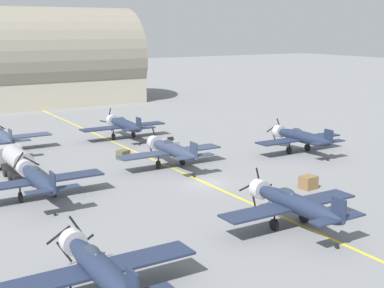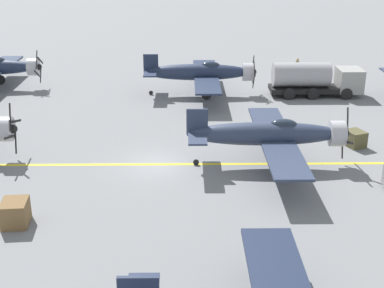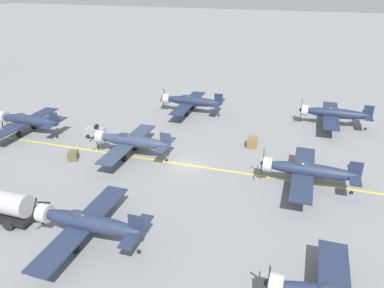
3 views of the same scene
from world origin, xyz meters
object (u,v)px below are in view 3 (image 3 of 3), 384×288
object	(u,v)px
airplane_far_center	(27,120)
tow_tractor	(95,132)
airplane_mid_right	(191,101)
airplane_mid_left	(86,222)
airplane_mid_center	(131,141)
airplane_near_right	(334,113)
supply_crate_by_tanker	(252,142)
airplane_near_center	(307,170)
supply_crate_mid_lane	(73,156)

from	to	relation	value
airplane_far_center	tow_tractor	bearing A→B (deg)	-79.03
airplane_mid_right	tow_tractor	bearing A→B (deg)	130.27
airplane_mid_left	airplane_mid_center	bearing A→B (deg)	22.51
airplane_near_right	supply_crate_by_tanker	bearing A→B (deg)	145.47
airplane_mid_center	airplane_near_center	bearing A→B (deg)	-105.55
airplane_near_center	supply_crate_by_tanker	bearing A→B (deg)	42.87
airplane_mid_center	tow_tractor	xyz separation A→B (m)	(3.73, 7.23, -1.22)
airplane_near_center	airplane_mid_left	bearing A→B (deg)	133.79
tow_tractor	supply_crate_mid_lane	bearing A→B (deg)	-171.46
airplane_near_right	airplane_mid_right	world-z (taller)	airplane_near_right
airplane_far_center	tow_tractor	world-z (taller)	airplane_far_center
airplane_near_right	supply_crate_mid_lane	distance (m)	36.33
airplane_near_center	tow_tractor	xyz separation A→B (m)	(4.78, 27.78, -1.22)
airplane_mid_center	airplane_far_center	bearing A→B (deg)	70.67
airplane_far_center	supply_crate_mid_lane	bearing A→B (deg)	-114.94
airplane_near_right	airplane_mid_left	distance (m)	38.86
airplane_near_center	airplane_near_right	size ratio (longest dim) A/B	1.00
airplane_mid_center	tow_tractor	distance (m)	8.23
airplane_mid_left	supply_crate_mid_lane	size ratio (longest dim) A/B	9.17
airplane_near_right	airplane_mid_right	size ratio (longest dim) A/B	1.00
airplane_mid_left	airplane_mid_right	world-z (taller)	airplane_mid_right
airplane_mid_right	tow_tractor	xyz separation A→B (m)	(-13.05, 9.40, -1.22)
airplane_mid_center	airplane_far_center	distance (m)	16.86
airplane_near_right	airplane_far_center	bearing A→B (deg)	120.11
airplane_far_center	airplane_mid_center	bearing A→B (deg)	-96.24
airplane_near_right	airplane_mid_left	xyz separation A→B (m)	(-33.44, 19.80, 0.00)
airplane_far_center	supply_crate_mid_lane	distance (m)	11.74
airplane_mid_left	tow_tractor	distance (m)	22.33
airplane_mid_center	airplane_mid_left	distance (m)	16.12
airplane_near_center	tow_tractor	size ratio (longest dim) A/B	4.62
airplane_far_center	tow_tractor	distance (m)	9.75
airplane_near_center	airplane_mid_left	xyz separation A→B (m)	(-14.63, 16.80, 0.00)
airplane_mid_center	airplane_mid_left	xyz separation A→B (m)	(-15.68, -3.74, 0.00)
airplane_mid_center	supply_crate_by_tanker	xyz separation A→B (m)	(7.19, -13.60, -1.39)
airplane_near_right	airplane_far_center	size ratio (longest dim) A/B	1.00
airplane_mid_right	supply_crate_by_tanker	world-z (taller)	airplane_mid_right
supply_crate_mid_lane	airplane_mid_right	bearing A→B (deg)	-22.93
airplane_near_center	supply_crate_mid_lane	world-z (taller)	airplane_near_center
supply_crate_by_tanker	airplane_near_right	bearing A→B (deg)	-43.22
tow_tractor	airplane_near_right	bearing A→B (deg)	-65.49
airplane_mid_center	tow_tractor	world-z (taller)	airplane_mid_center
airplane_mid_right	airplane_near_right	bearing A→B (deg)	-101.35
airplane_mid_left	airplane_mid_right	xyz separation A→B (m)	(32.46, 1.58, 0.00)
airplane_far_center	airplane_mid_left	bearing A→B (deg)	-130.28
airplane_mid_center	airplane_far_center	size ratio (longest dim) A/B	1.00
airplane_near_right	airplane_mid_right	bearing A→B (deg)	101.32
airplane_mid_right	supply_crate_mid_lane	distance (m)	21.56
airplane_mid_left	supply_crate_by_tanker	bearing A→B (deg)	-14.23
airplane_mid_right	tow_tractor	size ratio (longest dim) A/B	4.62
tow_tractor	airplane_near_center	bearing A→B (deg)	-99.77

